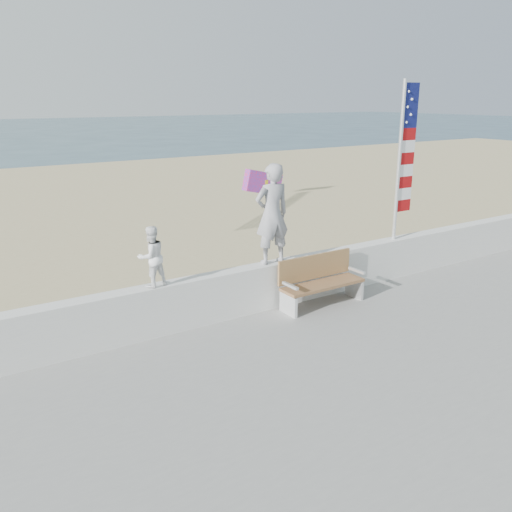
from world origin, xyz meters
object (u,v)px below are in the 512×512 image
object	(u,v)px
adult	(272,214)
child	(151,257)
bench	(320,280)
flag	(404,154)

from	to	relation	value
adult	child	distance (m)	2.53
child	bench	bearing A→B (deg)	162.34
adult	bench	world-z (taller)	adult
flag	child	bearing A→B (deg)	180.00
bench	child	bearing A→B (deg)	172.29
adult	child	xyz separation A→B (m)	(-2.49, 0.00, -0.44)
child	flag	world-z (taller)	flag
child	bench	distance (m)	3.51
bench	flag	size ratio (longest dim) A/B	0.51
adult	flag	xyz separation A→B (m)	(3.52, -0.00, 0.94)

